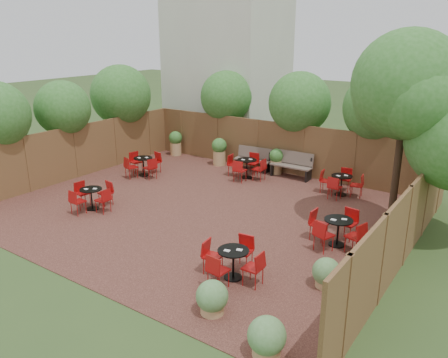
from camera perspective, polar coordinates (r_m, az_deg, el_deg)
The scene contains 13 objects.
ground at distance 14.11m, azimuth -2.74°, elevation -4.04°, with size 80.00×80.00×0.00m, color #354F23.
courtyard_paving at distance 14.11m, azimuth -2.74°, elevation -4.01°, with size 12.00×10.00×0.02m, color #391E17.
fence_back at distance 17.83m, azimuth 7.00°, elevation 3.99°, with size 12.00×0.08×2.00m, color #53361F.
fence_left at distance 17.92m, azimuth -18.28°, elevation 3.26°, with size 0.08×10.00×2.00m, color #53361F.
fence_right at distance 11.39m, azimuth 22.09°, elevation -5.58°, with size 0.08×10.00×2.00m, color #53361F.
neighbour_building at distance 22.23m, azimuth 0.46°, elevation 14.75°, with size 5.00×4.00×8.00m, color beige.
overhang_foliage at distance 16.25m, azimuth 1.11°, elevation 8.98°, with size 15.81×10.74×2.67m.
courtyard_tree at distance 12.72m, azimuth 22.10°, elevation 10.28°, with size 2.94×2.87×5.44m.
park_bench_left at distance 18.08m, azimuth 3.75°, elevation 2.62°, with size 1.52×0.60×0.92m.
park_bench_right at distance 17.30m, azimuth 8.63°, elevation 1.85°, with size 1.60×0.53×0.99m.
bistro_tables at distance 14.25m, azimuth 0.91°, elevation -1.94°, with size 9.92×8.07×0.84m.
planters at distance 17.07m, azimuth 3.10°, elevation 2.08°, with size 11.25×4.32×1.14m.
low_shrubs at distance 9.02m, azimuth 5.58°, elevation -15.40°, with size 2.15×3.31×0.73m.
Camera 1 is at (7.97, -10.35, 5.33)m, focal length 36.04 mm.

